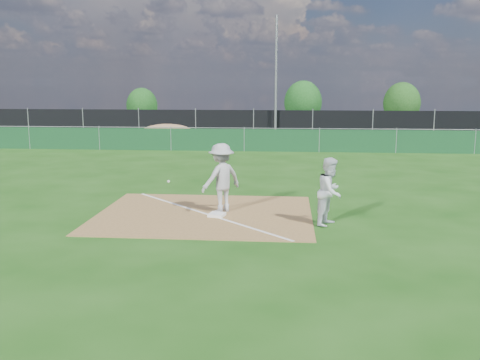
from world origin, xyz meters
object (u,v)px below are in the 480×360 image
object	(u,v)px
tree_right	(402,103)
first_base	(217,215)
tree_mid	(303,102)
play_at_first	(221,178)
runner	(330,191)
car_left	(196,122)
car_right	(326,122)
car_mid	(240,121)
tree_left	(142,106)
light_pole	(276,77)

from	to	relation	value
tree_right	first_base	bearing A→B (deg)	-109.54
tree_mid	play_at_first	bearing A→B (deg)	-95.71
first_base	runner	world-z (taller)	runner
play_at_first	car_left	world-z (taller)	play_at_first
first_base	car_right	xyz separation A→B (m)	(4.90, 27.29, 0.61)
play_at_first	tree_mid	bearing A→B (deg)	84.29
runner	car_mid	distance (m)	27.02
play_at_first	runner	world-z (taller)	play_at_first
first_base	tree_mid	xyz separation A→B (m)	(3.24, 32.34, 1.90)
tree_left	car_left	bearing A→B (deg)	-46.26
car_mid	runner	bearing A→B (deg)	-168.73
tree_mid	runner	bearing A→B (deg)	-90.34
first_base	car_left	size ratio (longest dim) A/B	0.10
car_right	car_left	bearing A→B (deg)	122.97
first_base	tree_left	size ratio (longest dim) A/B	0.13
light_pole	car_right	distance (m)	7.33
light_pole	tree_left	xyz separation A→B (m)	(-11.89, 9.94, -2.36)
car_mid	light_pole	bearing A→B (deg)	-144.90
play_at_first	first_base	bearing A→B (deg)	-96.52
first_base	play_at_first	world-z (taller)	play_at_first
first_base	tree_right	size ratio (longest dim) A/B	0.11
light_pole	tree_mid	size ratio (longest dim) A/B	2.10
car_mid	tree_right	distance (m)	14.90
light_pole	play_at_first	world-z (taller)	light_pole
first_base	tree_mid	distance (m)	32.56
car_right	first_base	bearing A→B (deg)	-165.25
runner	car_left	size ratio (longest dim) A/B	0.43
tree_right	car_mid	bearing A→B (deg)	-153.09
car_left	car_right	bearing A→B (deg)	-78.68
car_left	tree_mid	distance (m)	10.55
car_left	tree_right	world-z (taller)	tree_right
car_left	car_mid	bearing A→B (deg)	-83.86
car_right	tree_left	distance (m)	16.36
light_pole	car_left	size ratio (longest dim) A/B	1.92
car_left	tree_right	xyz separation A→B (m)	(16.65, 6.89, 1.17)
car_mid	tree_right	world-z (taller)	tree_right
car_mid	car_left	bearing A→B (deg)	94.21
first_base	runner	size ratio (longest dim) A/B	0.23
car_right	tree_mid	bearing A→B (deg)	43.12
tree_left	light_pole	bearing A→B (deg)	-39.90
light_pole	car_left	xyz separation A→B (m)	(-6.13, 3.92, -3.28)
car_right	tree_mid	xyz separation A→B (m)	(-1.66, 5.05, 1.29)
first_base	car_mid	size ratio (longest dim) A/B	0.09
runner	tree_mid	size ratio (longest dim) A/B	0.47
play_at_first	runner	distance (m)	3.18
light_pole	tree_left	distance (m)	15.68
light_pole	play_at_first	bearing A→B (deg)	-92.83
play_at_first	tree_right	bearing A→B (deg)	70.24
runner	tree_left	xyz separation A→B (m)	(-13.81, 32.46, 0.75)
light_pole	tree_mid	world-z (taller)	light_pole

